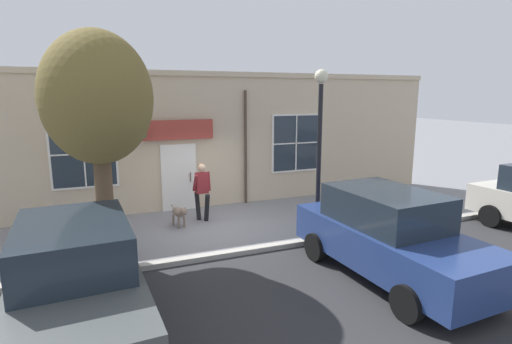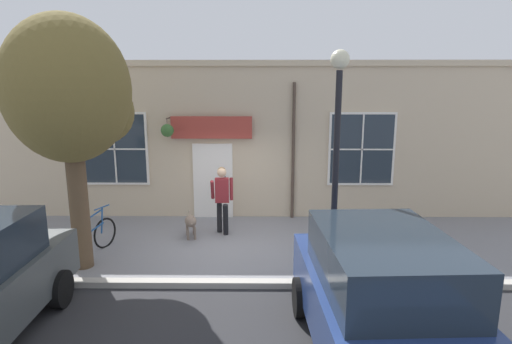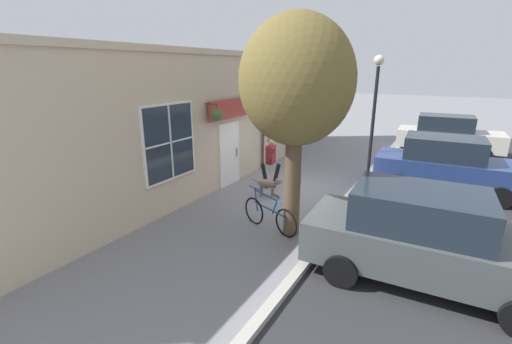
# 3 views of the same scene
# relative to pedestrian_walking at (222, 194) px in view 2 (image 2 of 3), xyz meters

# --- Properties ---
(ground_plane) EXTENTS (90.00, 90.00, 0.00)m
(ground_plane) POSITION_rel_pedestrian_walking_xyz_m (0.80, 0.12, -1.02)
(ground_plane) COLOR gray
(storefront_facade) EXTENTS (0.95, 18.00, 4.33)m
(storefront_facade) POSITION_rel_pedestrian_walking_xyz_m (-1.54, 0.11, 1.15)
(storefront_facade) COLOR #C6B293
(storefront_facade) RESTS_ON ground_plane
(pedestrian_walking) EXTENTS (0.63, 0.55, 1.70)m
(pedestrian_walking) POSITION_rel_pedestrian_walking_xyz_m (0.00, 0.00, 0.00)
(pedestrian_walking) COLOR black
(pedestrian_walking) RESTS_ON ground_plane
(dog_on_leash) EXTENTS (0.98, 0.40, 0.64)m
(dog_on_leash) POSITION_rel_pedestrian_walking_xyz_m (0.34, -0.74, -0.61)
(dog_on_leash) COLOR #7F6B5B
(dog_on_leash) RESTS_ON ground_plane
(street_tree_by_curb) EXTENTS (2.51, 2.25, 4.92)m
(street_tree_by_curb) POSITION_rel_pedestrian_walking_xyz_m (1.90, -2.60, 2.42)
(street_tree_by_curb) COLOR brown
(street_tree_by_curb) RESTS_ON ground_plane
(leaning_bicycle) EXTENTS (1.69, 0.53, 1.00)m
(leaning_bicycle) POSITION_rel_pedestrian_walking_xyz_m (1.41, -2.73, -0.65)
(leaning_bicycle) COLOR black
(leaning_bicycle) RESTS_ON ground_plane
(parked_car_mid_block) EXTENTS (4.38, 2.09, 1.75)m
(parked_car_mid_block) POSITION_rel_pedestrian_walking_xyz_m (4.97, 2.51, -0.15)
(parked_car_mid_block) COLOR navy
(parked_car_mid_block) RESTS_ON ground_plane
(street_lamp) EXTENTS (0.32, 0.32, 4.19)m
(street_lamp) POSITION_rel_pedestrian_walking_xyz_m (2.63, 2.27, 1.77)
(street_lamp) COLOR black
(street_lamp) RESTS_ON ground_plane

